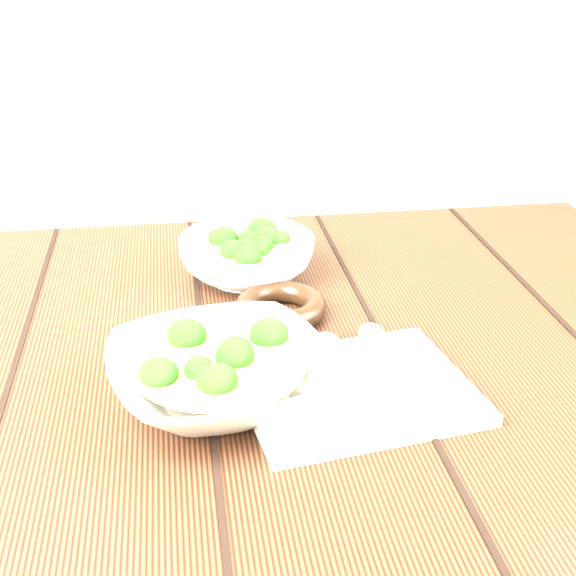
% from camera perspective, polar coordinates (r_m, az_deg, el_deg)
% --- Properties ---
extents(table, '(1.20, 0.80, 0.75)m').
position_cam_1_polar(table, '(0.96, -4.49, -10.46)').
color(table, black).
rests_on(table, ground).
extents(soup_bowl_front, '(0.25, 0.25, 0.06)m').
position_cam_1_polar(soup_bowl_front, '(0.79, -4.88, -6.11)').
color(soup_bowl_front, silver).
rests_on(soup_bowl_front, table).
extents(soup_bowl_back, '(0.19, 0.19, 0.06)m').
position_cam_1_polar(soup_bowl_back, '(1.04, -2.95, 2.28)').
color(soup_bowl_back, silver).
rests_on(soup_bowl_back, table).
extents(trivet, '(0.13, 0.13, 0.03)m').
position_cam_1_polar(trivet, '(0.95, -0.52, -1.33)').
color(trivet, black).
rests_on(trivet, table).
extents(napkin, '(0.25, 0.21, 0.01)m').
position_cam_1_polar(napkin, '(0.80, 4.79, -7.25)').
color(napkin, beige).
rests_on(napkin, table).
extents(spoon_left, '(0.03, 0.18, 0.01)m').
position_cam_1_polar(spoon_left, '(0.83, 3.26, -5.17)').
color(spoon_left, '#9F998C').
rests_on(spoon_left, napkin).
extents(spoon_right, '(0.05, 0.18, 0.01)m').
position_cam_1_polar(spoon_right, '(0.85, 6.13, -4.43)').
color(spoon_right, '#9F998C').
rests_on(spoon_right, napkin).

